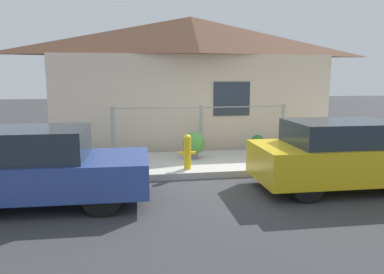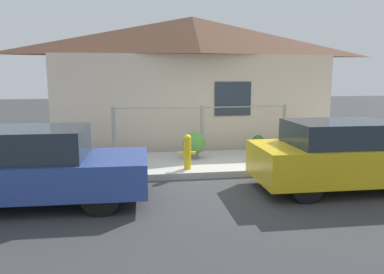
{
  "view_description": "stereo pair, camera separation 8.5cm",
  "coord_description": "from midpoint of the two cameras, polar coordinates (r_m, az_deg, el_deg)",
  "views": [
    {
      "loc": [
        -1.97,
        -7.85,
        2.27
      ],
      "look_at": [
        -0.59,
        0.3,
        0.9
      ],
      "focal_mm": 35.0,
      "sensor_mm": 36.0,
      "label": 1
    },
    {
      "loc": [
        -1.88,
        -7.87,
        2.27
      ],
      "look_at": [
        -0.59,
        0.3,
        0.9
      ],
      "focal_mm": 35.0,
      "sensor_mm": 36.0,
      "label": 2
    }
  ],
  "objects": [
    {
      "name": "ground_plane",
      "position": [
        8.41,
        4.6,
        -6.29
      ],
      "size": [
        60.0,
        60.0,
        0.0
      ],
      "primitive_type": "plane",
      "color": "#38383A"
    },
    {
      "name": "sidewalk",
      "position": [
        9.51,
        2.92,
        -3.96
      ],
      "size": [
        24.0,
        2.38,
        0.15
      ],
      "color": "#B2AFA8",
      "rests_on": "ground_plane"
    },
    {
      "name": "house",
      "position": [
        11.93,
        0.32,
        14.05
      ],
      "size": [
        8.73,
        2.23,
        4.06
      ],
      "color": "beige",
      "rests_on": "ground_plane"
    },
    {
      "name": "fence",
      "position": [
        10.36,
        1.78,
        1.57
      ],
      "size": [
        4.9,
        0.1,
        1.3
      ],
      "color": "#999993",
      "rests_on": "sidewalk"
    },
    {
      "name": "car_left",
      "position": [
        7.14,
        -23.37,
        -4.19
      ],
      "size": [
        4.09,
        1.73,
        1.37
      ],
      "rotation": [
        0.0,
        0.0,
        -0.03
      ],
      "color": "#2D4793",
      "rests_on": "ground_plane"
    },
    {
      "name": "car_right",
      "position": [
        8.08,
        22.53,
        -2.6
      ],
      "size": [
        3.69,
        1.67,
        1.38
      ],
      "rotation": [
        0.0,
        0.0,
        -0.02
      ],
      "color": "gold",
      "rests_on": "ground_plane"
    },
    {
      "name": "fire_hydrant",
      "position": [
        8.51,
        -0.4,
        -2.15
      ],
      "size": [
        0.38,
        0.17,
        0.8
      ],
      "color": "yellow",
      "rests_on": "sidewalk"
    },
    {
      "name": "potted_plant_near_hydrant",
      "position": [
        9.55,
        0.62,
        -1.0
      ],
      "size": [
        0.56,
        0.56,
        0.69
      ],
      "color": "slate",
      "rests_on": "sidewalk"
    },
    {
      "name": "potted_plant_by_fence",
      "position": [
        10.17,
        -16.15,
        -1.5
      ],
      "size": [
        0.36,
        0.36,
        0.49
      ],
      "color": "#9E5638",
      "rests_on": "sidewalk"
    },
    {
      "name": "potted_plant_corner",
      "position": [
        10.55,
        10.27,
        -0.87
      ],
      "size": [
        0.36,
        0.36,
        0.48
      ],
      "color": "slate",
      "rests_on": "sidewalk"
    }
  ]
}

